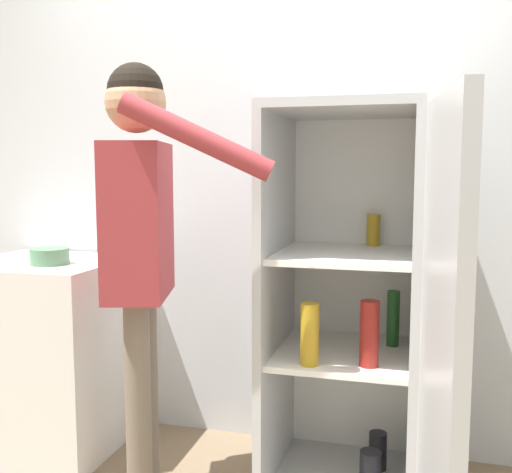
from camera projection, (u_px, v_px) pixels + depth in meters
The scene contains 5 objects.
wall_back at pixel (291, 179), 2.83m from camera, with size 7.00×0.06×2.55m.
refrigerator at pixel (362, 309), 2.34m from camera, with size 0.72×1.25×1.57m.
person at pixel (141, 223), 2.29m from camera, with size 0.72×0.50×1.72m.
counter at pixel (48, 353), 2.86m from camera, with size 0.69×0.64×0.90m.
bowl at pixel (50, 256), 2.70m from camera, with size 0.17×0.17×0.07m.
Camera 1 is at (0.60, -1.80, 1.32)m, focal length 42.00 mm.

